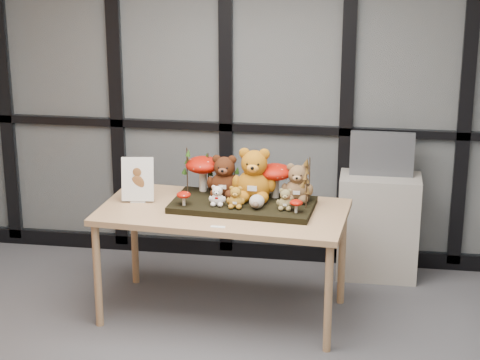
% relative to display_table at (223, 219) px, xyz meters
% --- Properties ---
extents(room_shell, '(5.00, 5.00, 5.00)m').
position_rel_display_table_xyz_m(room_shell, '(0.30, -1.45, 0.99)').
color(room_shell, '#A9A69F').
rests_on(room_shell, floor).
extents(glass_partition, '(4.90, 0.06, 2.78)m').
position_rel_display_table_xyz_m(glass_partition, '(0.30, 1.02, 0.73)').
color(glass_partition, '#2D383F').
rests_on(glass_partition, floor).
extents(display_table, '(1.66, 0.92, 0.75)m').
position_rel_display_table_xyz_m(display_table, '(0.00, 0.00, 0.00)').
color(display_table, tan).
rests_on(display_table, floor).
extents(diorama_tray, '(0.96, 0.53, 0.04)m').
position_rel_display_table_xyz_m(diorama_tray, '(0.12, 0.05, 0.09)').
color(diorama_tray, black).
rests_on(diorama_tray, display_table).
extents(bear_pooh_yellow, '(0.31, 0.29, 0.38)m').
position_rel_display_table_xyz_m(bear_pooh_yellow, '(0.19, 0.13, 0.30)').
color(bear_pooh_yellow, '#AF6711').
rests_on(bear_pooh_yellow, diorama_tray).
extents(bear_brown_medium, '(0.25, 0.23, 0.31)m').
position_rel_display_table_xyz_m(bear_brown_medium, '(-0.02, 0.17, 0.26)').
color(bear_brown_medium, '#3F1B0C').
rests_on(bear_brown_medium, diorama_tray).
extents(bear_tan_back, '(0.23, 0.21, 0.28)m').
position_rel_display_table_xyz_m(bear_tan_back, '(0.47, 0.14, 0.24)').
color(bear_tan_back, brown).
rests_on(bear_tan_back, diorama_tray).
extents(bear_small_yellow, '(0.13, 0.12, 0.16)m').
position_rel_display_table_xyz_m(bear_small_yellow, '(0.10, -0.06, 0.18)').
color(bear_small_yellow, '#AA741F').
rests_on(bear_small_yellow, diorama_tray).
extents(bear_white_bow, '(0.12, 0.11, 0.15)m').
position_rel_display_table_xyz_m(bear_white_bow, '(-0.03, -0.03, 0.18)').
color(bear_white_bow, white).
rests_on(bear_white_bow, diorama_tray).
extents(bear_beige_small, '(0.12, 0.11, 0.15)m').
position_rel_display_table_xyz_m(bear_beige_small, '(0.42, -0.05, 0.18)').
color(bear_beige_small, olive).
rests_on(bear_beige_small, diorama_tray).
extents(plush_cream_hedgehog, '(0.08, 0.07, 0.10)m').
position_rel_display_table_xyz_m(plush_cream_hedgehog, '(0.23, -0.05, 0.16)').
color(plush_cream_hedgehog, beige).
rests_on(plush_cream_hedgehog, diorama_tray).
extents(mushroom_back_left, '(0.24, 0.24, 0.26)m').
position_rel_display_table_xyz_m(mushroom_back_left, '(-0.18, 0.24, 0.24)').
color(mushroom_back_left, '#9B1005').
rests_on(mushroom_back_left, diorama_tray).
extents(mushroom_back_right, '(0.23, 0.23, 0.25)m').
position_rel_display_table_xyz_m(mushroom_back_right, '(0.32, 0.18, 0.23)').
color(mushroom_back_right, '#9B1005').
rests_on(mushroom_back_right, diorama_tray).
extents(mushroom_front_left, '(0.09, 0.09, 0.10)m').
position_rel_display_table_xyz_m(mushroom_front_left, '(-0.24, -0.07, 0.16)').
color(mushroom_front_left, '#9B1005').
rests_on(mushroom_front_left, diorama_tray).
extents(mushroom_front_right, '(0.08, 0.08, 0.09)m').
position_rel_display_table_xyz_m(mushroom_front_right, '(0.49, -0.10, 0.15)').
color(mushroom_front_right, '#9B1005').
rests_on(mushroom_front_right, diorama_tray).
extents(sprig_green_far_left, '(0.05, 0.05, 0.31)m').
position_rel_display_table_xyz_m(sprig_green_far_left, '(-0.28, 0.20, 0.26)').
color(sprig_green_far_left, '#11370C').
rests_on(sprig_green_far_left, diorama_tray).
extents(sprig_green_mid_left, '(0.05, 0.05, 0.27)m').
position_rel_display_table_xyz_m(sprig_green_mid_left, '(-0.14, 0.24, 0.24)').
color(sprig_green_mid_left, '#11370C').
rests_on(sprig_green_mid_left, diorama_tray).
extents(sprig_dry_far_right, '(0.05, 0.05, 0.30)m').
position_rel_display_table_xyz_m(sprig_dry_far_right, '(0.55, 0.12, 0.26)').
color(sprig_dry_far_right, brown).
rests_on(sprig_dry_far_right, diorama_tray).
extents(sprig_dry_mid_right, '(0.05, 0.05, 0.23)m').
position_rel_display_table_xyz_m(sprig_dry_mid_right, '(0.54, -0.00, 0.22)').
color(sprig_dry_mid_right, brown).
rests_on(sprig_dry_mid_right, diorama_tray).
extents(sprig_green_centre, '(0.05, 0.05, 0.17)m').
position_rel_display_table_xyz_m(sprig_green_centre, '(0.04, 0.24, 0.19)').
color(sprig_green_centre, '#11370C').
rests_on(sprig_green_centre, diorama_tray).
extents(sign_holder, '(0.22, 0.09, 0.30)m').
position_rel_display_table_xyz_m(sign_holder, '(-0.59, 0.06, 0.21)').
color(sign_holder, silver).
rests_on(sign_holder, display_table).
extents(label_card, '(0.09, 0.03, 0.00)m').
position_rel_display_table_xyz_m(label_card, '(0.03, -0.32, 0.07)').
color(label_card, white).
rests_on(label_card, display_table).
extents(cabinet, '(0.58, 0.34, 0.78)m').
position_rel_display_table_xyz_m(cabinet, '(1.02, 0.81, -0.30)').
color(cabinet, '#A69F94').
rests_on(cabinet, floor).
extents(monitor, '(0.46, 0.05, 0.32)m').
position_rel_display_table_xyz_m(monitor, '(1.02, 0.82, 0.25)').
color(monitor, '#4F5157').
rests_on(monitor, cabinet).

